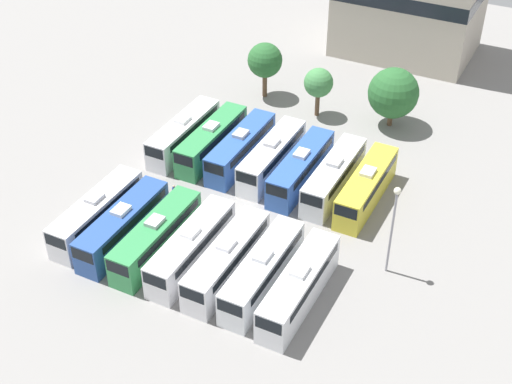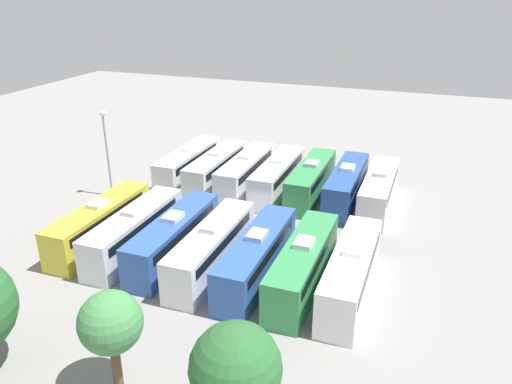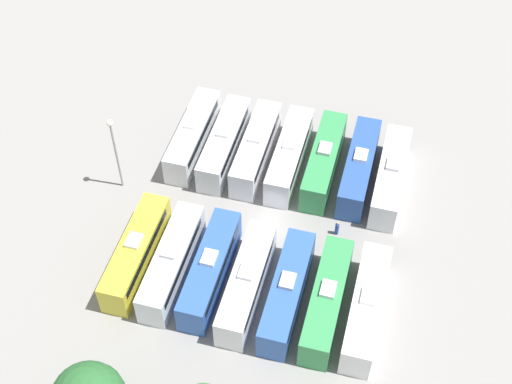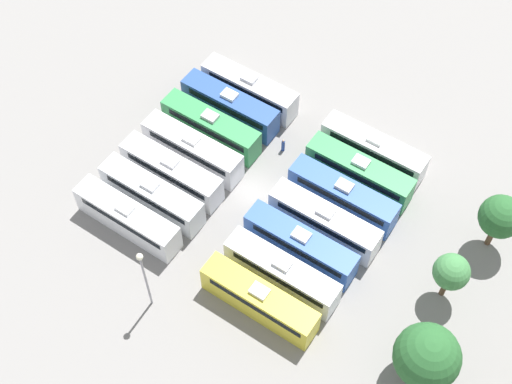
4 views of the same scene
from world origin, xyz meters
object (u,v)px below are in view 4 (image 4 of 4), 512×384
object	(u,v)px
tree_1	(451,272)
bus_5	(152,194)
tree_0	(501,217)
bus_9	(343,196)
bus_0	(250,89)
bus_12	(282,273)
bus_10	(325,221)
bus_13	(260,300)
bus_1	(230,106)
bus_2	(211,127)
bus_8	(359,172)
worker_person	(283,145)
bus_4	(172,171)
bus_3	(193,149)
light_pole	(144,272)
tree_2	(427,357)
bus_6	(128,217)
bus_7	(374,149)
bus_11	(301,244)

from	to	relation	value
tree_1	bus_5	bearing A→B (deg)	-75.89
bus_5	tree_0	distance (m)	32.38
bus_5	bus_9	distance (m)	18.39
bus_0	bus_12	size ratio (longest dim) A/B	1.00
bus_10	bus_13	bearing A→B (deg)	-3.05
bus_1	bus_2	world-z (taller)	same
bus_8	bus_9	xyz separation A→B (m)	(3.36, 0.08, 0.00)
tree_0	tree_1	bearing A→B (deg)	-10.21
worker_person	bus_8	bearing A→B (deg)	94.63
bus_2	bus_4	world-z (taller)	same
bus_3	light_pole	world-z (taller)	light_pole
bus_1	bus_9	size ratio (longest dim) A/B	1.00
bus_4	tree_2	world-z (taller)	tree_2
bus_12	light_pole	xyz separation A→B (m)	(8.27, -8.53, 4.00)
bus_9	worker_person	xyz separation A→B (m)	(-2.68, -8.53, -1.02)
bus_1	bus_12	world-z (taller)	same
bus_13	tree_2	size ratio (longest dim) A/B	1.63
bus_1	bus_4	distance (m)	10.27
bus_6	bus_7	size ratio (longest dim) A/B	1.00
bus_6	bus_11	world-z (taller)	same
tree_0	tree_1	size ratio (longest dim) A/B	1.16
bus_8	bus_13	bearing A→B (deg)	-1.50
bus_1	bus_13	bearing A→B (deg)	41.62
bus_2	bus_3	size ratio (longest dim) A/B	1.00
bus_10	bus_13	world-z (taller)	same
bus_3	light_pole	size ratio (longest dim) A/B	1.28
bus_6	bus_10	xyz separation A→B (m)	(-9.99, 15.61, 0.00)
bus_2	bus_9	xyz separation A→B (m)	(-0.09, 15.61, 0.00)
tree_2	bus_0	bearing A→B (deg)	-121.23
bus_1	bus_3	bearing A→B (deg)	1.73
bus_9	bus_12	distance (m)	10.30
bus_1	bus_13	xyz separation A→B (m)	(17.01, 15.12, 0.00)
bus_1	tree_2	bearing A→B (deg)	63.72
bus_10	tree_1	distance (m)	12.51
tree_1	tree_0	bearing A→B (deg)	169.79
bus_1	bus_10	xyz separation A→B (m)	(6.86, 15.66, 0.00)
bus_2	bus_9	distance (m)	15.61
bus_12	tree_0	world-z (taller)	tree_0
bus_12	tree_1	size ratio (longest dim) A/B	1.93
bus_2	bus_5	distance (m)	10.05
bus_6	bus_12	xyz separation A→B (m)	(-3.19, 15.24, 0.00)
bus_3	bus_7	bearing A→B (deg)	123.70
bus_3	bus_8	bearing A→B (deg)	114.05
bus_8	bus_10	world-z (taller)	same
bus_5	bus_3	bearing A→B (deg)	-179.19
bus_6	bus_10	size ratio (longest dim) A/B	1.00
bus_1	bus_13	size ratio (longest dim) A/B	1.00
bus_11	bus_12	distance (m)	3.41
bus_13	worker_person	size ratio (longest dim) A/B	6.76
bus_6	bus_1	bearing A→B (deg)	-179.83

